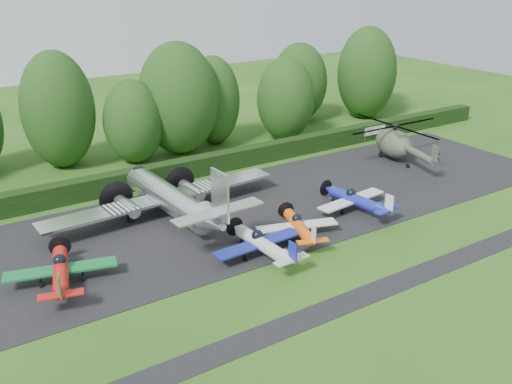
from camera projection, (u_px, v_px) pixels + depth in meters
ground at (298, 264)px, 42.71m from camera, size 160.00×160.00×0.00m
apron at (231, 217)px, 50.51m from camera, size 70.00×18.00×0.01m
taxiway_verge at (352, 301)px, 38.04m from camera, size 70.00×2.00×0.00m
hedgerow at (177, 179)px, 59.08m from camera, size 90.00×1.60×2.00m
transport_plane at (170, 199)px, 49.27m from camera, size 22.14×16.98×7.09m
light_plane_red at (60, 271)px, 39.35m from camera, size 7.63×8.02×2.93m
light_plane_white at (262, 244)px, 43.13m from camera, size 7.46×7.84×2.87m
light_plane_orange at (299, 226)px, 46.25m from camera, size 6.76×7.10×2.60m
light_plane_blue at (356, 200)px, 51.06m from camera, size 7.43×7.81×2.85m
helicopter at (394, 141)px, 64.32m from camera, size 12.40×14.52×3.99m
sign_board at (375, 131)px, 71.27m from camera, size 3.28×0.12×1.84m
tree_0 at (373, 73)px, 87.52m from camera, size 6.91×6.91×9.94m
tree_1 at (299, 82)px, 79.01m from camera, size 7.74×7.74×10.77m
tree_2 at (286, 99)px, 70.38m from camera, size 7.11×7.11×10.33m
tree_4 at (214, 101)px, 68.68m from camera, size 6.30×6.30×10.77m
tree_5 at (134, 122)px, 62.58m from camera, size 6.59×6.59×9.28m
tree_6 at (178, 99)px, 65.01m from camera, size 9.22×9.22×12.88m
tree_9 at (58, 110)px, 60.55m from camera, size 7.73×7.73×12.63m
tree_10 at (367, 73)px, 79.99m from camera, size 8.24×8.24×12.80m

